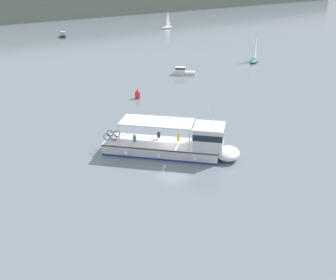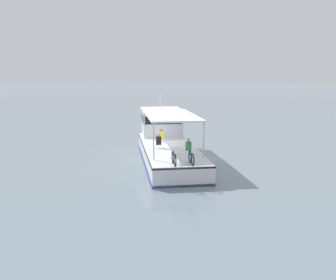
{
  "view_description": "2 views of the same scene",
  "coord_description": "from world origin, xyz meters",
  "px_view_note": "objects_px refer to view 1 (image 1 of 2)",
  "views": [
    {
      "loc": [
        -22.02,
        -27.07,
        16.13
      ],
      "look_at": [
        -0.45,
        0.15,
        1.4
      ],
      "focal_mm": 43.23,
      "sensor_mm": 36.0,
      "label": 1
    },
    {
      "loc": [
        -13.38,
        20.59,
        5.75
      ],
      "look_at": [
        -0.45,
        0.15,
        1.4
      ],
      "focal_mm": 40.38,
      "sensor_mm": 36.0,
      "label": 2
    }
  ],
  "objects_px": {
    "sailboat_horizon_west": "(167,27)",
    "motorboat_far_right": "(183,71)",
    "ferry_main": "(179,145)",
    "motorboat_far_left": "(63,35)",
    "channel_buoy": "(138,94)",
    "sailboat_off_bow": "(255,59)"
  },
  "relations": [
    {
      "from": "ferry_main",
      "to": "sailboat_horizon_west",
      "type": "height_order",
      "value": "sailboat_horizon_west"
    },
    {
      "from": "sailboat_off_bow",
      "to": "channel_buoy",
      "type": "distance_m",
      "value": 31.09
    },
    {
      "from": "sailboat_horizon_west",
      "to": "motorboat_far_right",
      "type": "xyz_separation_m",
      "value": [
        -32.96,
        -45.96,
        0.0
      ]
    },
    {
      "from": "ferry_main",
      "to": "motorboat_far_right",
      "type": "xyz_separation_m",
      "value": [
        20.51,
        23.57,
        -0.47
      ]
    },
    {
      "from": "motorboat_far_left",
      "to": "sailboat_off_bow",
      "type": "xyz_separation_m",
      "value": [
        15.25,
        -50.41,
        -0.0
      ]
    },
    {
      "from": "ferry_main",
      "to": "sailboat_off_bow",
      "type": "relative_size",
      "value": 2.17
    },
    {
      "from": "motorboat_far_left",
      "to": "sailboat_off_bow",
      "type": "distance_m",
      "value": 52.66
    },
    {
      "from": "motorboat_far_left",
      "to": "ferry_main",
      "type": "bearing_deg",
      "value": -107.01
    },
    {
      "from": "ferry_main",
      "to": "motorboat_far_left",
      "type": "distance_m",
      "value": 76.68
    },
    {
      "from": "sailboat_horizon_west",
      "to": "motorboat_far_right",
      "type": "distance_m",
      "value": 56.55
    },
    {
      "from": "ferry_main",
      "to": "sailboat_horizon_west",
      "type": "bearing_deg",
      "value": 52.44
    },
    {
      "from": "ferry_main",
      "to": "motorboat_far_right",
      "type": "bearing_deg",
      "value": 48.98
    },
    {
      "from": "motorboat_far_right",
      "to": "sailboat_horizon_west",
      "type": "bearing_deg",
      "value": 54.35
    },
    {
      "from": "sailboat_off_bow",
      "to": "motorboat_far_right",
      "type": "xyz_separation_m",
      "value": [
        -17.18,
        0.66,
        0.0
      ]
    },
    {
      "from": "motorboat_far_left",
      "to": "channel_buoy",
      "type": "xyz_separation_m",
      "value": [
        -15.31,
        -56.13,
        0.02
      ]
    },
    {
      "from": "sailboat_off_bow",
      "to": "channel_buoy",
      "type": "relative_size",
      "value": 3.86
    },
    {
      "from": "motorboat_far_left",
      "to": "channel_buoy",
      "type": "distance_m",
      "value": 58.18
    },
    {
      "from": "ferry_main",
      "to": "motorboat_far_right",
      "type": "distance_m",
      "value": 31.25
    },
    {
      "from": "motorboat_far_left",
      "to": "sailboat_horizon_west",
      "type": "bearing_deg",
      "value": -6.97
    },
    {
      "from": "sailboat_off_bow",
      "to": "channel_buoy",
      "type": "height_order",
      "value": "sailboat_off_bow"
    },
    {
      "from": "motorboat_far_right",
      "to": "channel_buoy",
      "type": "distance_m",
      "value": 14.83
    },
    {
      "from": "sailboat_off_bow",
      "to": "channel_buoy",
      "type": "bearing_deg",
      "value": -169.39
    }
  ]
}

